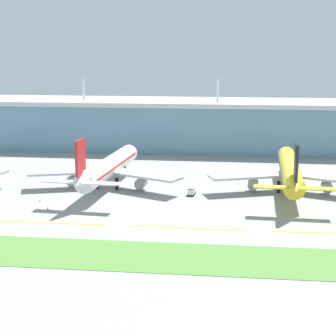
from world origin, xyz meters
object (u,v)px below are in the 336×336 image
at_px(airliner_near_middle, 108,168).
at_px(baggage_cart, 192,191).
at_px(safety_cone_left_wingtip, 40,201).
at_px(airliner_far_middle, 290,171).
at_px(safety_cone_nose_front, 48,208).

xyz_separation_m(airliner_near_middle, baggage_cart, (26.38, -5.88, -5.18)).
bearing_deg(safety_cone_left_wingtip, airliner_near_middle, 50.17).
bearing_deg(baggage_cart, safety_cone_left_wingtip, -163.16).
relative_size(airliner_near_middle, airliner_far_middle, 0.97).
relative_size(baggage_cart, safety_cone_nose_front, 5.33).
bearing_deg(safety_cone_nose_front, safety_cone_left_wingtip, 122.65).
height_order(baggage_cart, safety_cone_nose_front, baggage_cart).
bearing_deg(safety_cone_nose_front, baggage_cart, 28.36).
height_order(airliner_far_middle, safety_cone_left_wingtip, airliner_far_middle).
relative_size(airliner_near_middle, baggage_cart, 15.70).
distance_m(airliner_far_middle, safety_cone_nose_front, 71.75).
height_order(airliner_near_middle, baggage_cart, airliner_near_middle).
relative_size(airliner_far_middle, safety_cone_nose_front, 86.00).
bearing_deg(airliner_near_middle, airliner_far_middle, 1.65).
xyz_separation_m(safety_cone_left_wingtip, safety_cone_nose_front, (4.72, -7.37, 0.00)).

